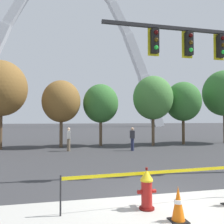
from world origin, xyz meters
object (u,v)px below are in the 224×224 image
at_px(fire_hydrant, 147,189).
at_px(traffic_cone_mid_sidewalk, 178,204).
at_px(pedestrian_walking_right, 132,139).
at_px(pedestrian_walking_left, 69,139).
at_px(monument_arch, 70,54).

height_order(fire_hydrant, traffic_cone_mid_sidewalk, fire_hydrant).
relative_size(traffic_cone_mid_sidewalk, pedestrian_walking_right, 0.46).
xyz_separation_m(traffic_cone_mid_sidewalk, pedestrian_walking_left, (-1.88, 11.56, 0.46)).
height_order(traffic_cone_mid_sidewalk, pedestrian_walking_right, pedestrian_walking_right).
xyz_separation_m(pedestrian_walking_left, pedestrian_walking_right, (4.29, -0.71, 0.00)).
height_order(fire_hydrant, pedestrian_walking_right, pedestrian_walking_right).
relative_size(fire_hydrant, pedestrian_walking_right, 0.62).
bearing_deg(fire_hydrant, monument_arch, 89.46).
bearing_deg(pedestrian_walking_left, traffic_cone_mid_sidewalk, -80.78).
height_order(monument_arch, pedestrian_walking_right, monument_arch).
bearing_deg(fire_hydrant, traffic_cone_mid_sidewalk, -61.99).
height_order(traffic_cone_mid_sidewalk, pedestrian_walking_left, pedestrian_walking_left).
relative_size(traffic_cone_mid_sidewalk, monument_arch, 0.01).
bearing_deg(pedestrian_walking_left, pedestrian_walking_right, -9.39).
height_order(fire_hydrant, pedestrian_walking_left, pedestrian_walking_left).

